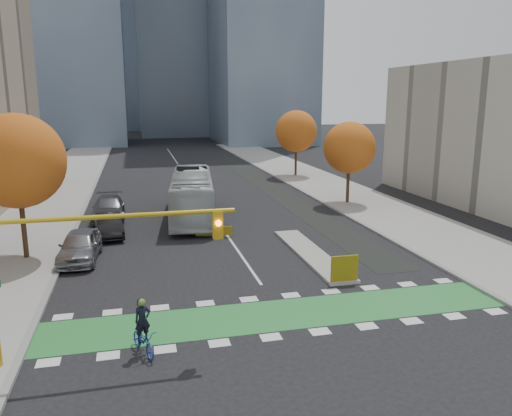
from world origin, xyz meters
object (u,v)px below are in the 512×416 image
hazard_board (345,268)px  parked_car_b (109,225)px  bus (192,195)px  tree_west (17,161)px  tree_east_far (296,131)px  parked_car_c (109,208)px  tree_east_near (349,148)px  traffic_signal_west (71,250)px  parked_car_a (80,246)px  cyclist (143,335)px

hazard_board → parked_car_b: 16.67m
hazard_board → bus: bearing=109.6°
tree_west → tree_east_far: bearing=46.7°
tree_east_far → parked_car_c: bearing=-140.3°
tree_east_near → traffic_signal_west: (-19.93, -22.51, -0.83)m
hazard_board → parked_car_a: 14.72m
parked_car_c → tree_east_far: bearing=39.0°
hazard_board → cyclist: bearing=-154.3°
hazard_board → tree_east_near: 19.93m
tree_east_far → bus: size_ratio=0.60×
tree_west → parked_car_c: (4.12, 9.10, -4.78)m
cyclist → parked_car_a: bearing=84.6°
bus → parked_car_a: bus is taller
traffic_signal_west → parked_car_a: bearing=95.3°
tree_east_far → parked_car_a: 34.72m
traffic_signal_west → parked_car_b: 16.93m
traffic_signal_west → tree_east_near: bearing=48.5°
cyclist → parked_car_c: 21.70m
bus → parked_car_a: size_ratio=2.52×
tree_east_far → parked_car_a: (-21.50, -26.90, -4.38)m
tree_east_near → traffic_signal_west: size_ratio=0.83×
hazard_board → tree_east_near: bearing=65.8°
traffic_signal_west → tree_west: bearing=108.0°
tree_east_far → tree_east_near: bearing=-91.8°
parked_car_c → parked_car_b: bearing=-88.2°
tree_east_near → cyclist: (-17.75, -22.50, -4.17)m
tree_east_far → parked_car_b: 30.11m
parked_car_b → tree_east_near: bearing=8.8°
tree_east_near → bus: tree_east_near is taller
tree_east_near → parked_car_a: 24.00m
traffic_signal_west → bus: size_ratio=0.67×
hazard_board → traffic_signal_west: traffic_signal_west is taller
cyclist → bus: bus is taller
hazard_board → bus: bus is taller
bus → tree_east_far: bearing=58.5°
cyclist → parked_car_b: 16.71m
parked_car_b → parked_car_c: bearing=84.6°
tree_east_far → traffic_signal_west: 43.61m
tree_east_far → bus: 23.09m
parked_car_a → parked_car_b: bearing=78.9°
tree_west → parked_car_c: bearing=65.6°
hazard_board → tree_west: (-16.00, 7.80, 4.82)m
traffic_signal_west → parked_car_c: bearing=89.9°
cyclist → parked_car_c: bearing=74.6°
cyclist → bus: bearing=57.7°
tree_east_near → parked_car_a: size_ratio=1.40×
tree_west → parked_car_a: tree_west is taller
tree_west → tree_east_near: bearing=22.6°
traffic_signal_west → parked_car_a: traffic_signal_west is taller
hazard_board → parked_car_a: bearing=152.0°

